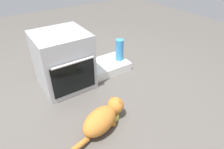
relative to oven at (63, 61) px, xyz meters
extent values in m
plane|color=#56514C|center=(-0.03, -0.47, -0.34)|extent=(8.00, 8.00, 0.00)
cube|color=#B7BABF|center=(0.00, 0.00, 0.00)|extent=(0.58, 0.56, 0.67)
cube|color=black|center=(0.00, -0.28, -0.08)|extent=(0.49, 0.01, 0.37)
cylinder|color=silver|center=(0.00, -0.31, 0.12)|extent=(0.46, 0.02, 0.02)
cube|color=white|center=(0.61, 0.01, -0.28)|extent=(0.56, 0.42, 0.11)
cylinder|color=#D1D14C|center=(0.16, -0.80, -0.31)|extent=(0.12, 0.12, 0.06)
sphere|color=brown|center=(0.16, -0.80, -0.29)|extent=(0.07, 0.07, 0.07)
ellipsoid|color=#C6752D|center=(-0.03, -0.87, -0.21)|extent=(0.44, 0.33, 0.22)
sphere|color=#C6752D|center=(0.20, -0.79, -0.19)|extent=(0.17, 0.17, 0.17)
cone|color=#C6752D|center=(0.18, -0.75, -0.13)|extent=(0.06, 0.06, 0.07)
cone|color=#C6752D|center=(0.21, -0.84, -0.13)|extent=(0.06, 0.06, 0.07)
sphere|color=#C6752D|center=(0.06, -0.77, -0.31)|extent=(0.06, 0.06, 0.06)
sphere|color=#C6752D|center=(0.10, -0.89, -0.31)|extent=(0.06, 0.06, 0.06)
cylinder|color=#388CD1|center=(0.80, -0.02, -0.07)|extent=(0.11, 0.11, 0.30)
cylinder|color=green|center=(0.43, 0.11, -0.16)|extent=(0.07, 0.07, 0.12)
camera|label=1|loc=(-0.61, -1.94, 1.10)|focal=30.76mm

